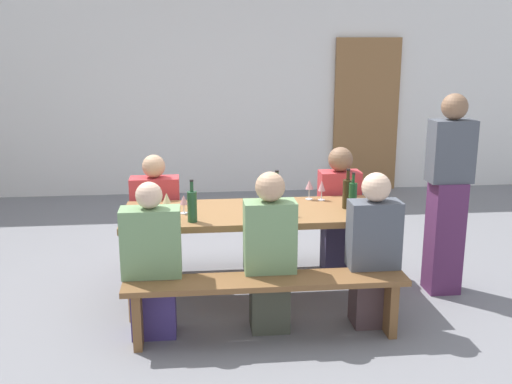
{
  "coord_description": "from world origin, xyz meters",
  "views": [
    {
      "loc": [
        -0.48,
        -4.56,
        2.05
      ],
      "look_at": [
        0.0,
        0.0,
        0.9
      ],
      "focal_mm": 42.3,
      "sensor_mm": 36.0,
      "label": 1
    }
  ],
  "objects_px": {
    "wine_bottle_2": "(353,197)",
    "seated_guest_near_1": "(270,255)",
    "seated_guest_near_2": "(373,253)",
    "seated_guest_far_1": "(339,212)",
    "bench_near": "(266,291)",
    "wine_glass_1": "(167,199)",
    "wine_glass_3": "(322,187)",
    "wine_glass_2": "(309,185)",
    "seated_guest_far_0": "(156,222)",
    "wooden_door": "(366,115)",
    "bench_far": "(248,232)",
    "wine_glass_0": "(184,201)",
    "wine_bottle_3": "(347,193)",
    "standing_host": "(447,197)",
    "seated_guest_near_0": "(152,265)",
    "wine_bottle_1": "(192,206)",
    "tasting_table": "(256,220)",
    "wine_bottle_0": "(277,197)"
  },
  "relations": [
    {
      "from": "wine_bottle_2",
      "to": "seated_guest_near_1",
      "type": "height_order",
      "value": "seated_guest_near_1"
    },
    {
      "from": "seated_guest_near_2",
      "to": "seated_guest_far_1",
      "type": "xyz_separation_m",
      "value": [
        0.0,
        1.07,
        0.0
      ]
    },
    {
      "from": "bench_near",
      "to": "wine_glass_1",
      "type": "distance_m",
      "value": 1.1
    },
    {
      "from": "bench_near",
      "to": "wine_glass_3",
      "type": "bearing_deg",
      "value": 58.27
    },
    {
      "from": "seated_guest_near_1",
      "to": "wine_glass_1",
      "type": "bearing_deg",
      "value": 54.39
    },
    {
      "from": "wine_glass_2",
      "to": "seated_guest_far_0",
      "type": "bearing_deg",
      "value": 169.34
    },
    {
      "from": "wine_glass_3",
      "to": "wooden_door",
      "type": "bearing_deg",
      "value": 68.18
    },
    {
      "from": "bench_near",
      "to": "bench_far",
      "type": "relative_size",
      "value": 1.0
    },
    {
      "from": "bench_near",
      "to": "wine_glass_0",
      "type": "xyz_separation_m",
      "value": [
        -0.57,
        0.66,
        0.5
      ]
    },
    {
      "from": "seated_guest_near_2",
      "to": "wine_bottle_3",
      "type": "bearing_deg",
      "value": 7.19
    },
    {
      "from": "standing_host",
      "to": "seated_guest_near_0",
      "type": "bearing_deg",
      "value": 12.81
    },
    {
      "from": "standing_host",
      "to": "wine_bottle_1",
      "type": "bearing_deg",
      "value": 7.07
    },
    {
      "from": "wooden_door",
      "to": "wine_bottle_3",
      "type": "relative_size",
      "value": 6.55
    },
    {
      "from": "wooden_door",
      "to": "seated_guest_far_0",
      "type": "distance_m",
      "value": 4.13
    },
    {
      "from": "wine_bottle_1",
      "to": "wine_bottle_3",
      "type": "height_order",
      "value": "wine_bottle_3"
    },
    {
      "from": "seated_guest_near_0",
      "to": "seated_guest_far_0",
      "type": "height_order",
      "value": "seated_guest_near_0"
    },
    {
      "from": "bench_far",
      "to": "seated_guest_near_1",
      "type": "height_order",
      "value": "seated_guest_near_1"
    },
    {
      "from": "wine_glass_1",
      "to": "wine_glass_3",
      "type": "distance_m",
      "value": 1.3
    },
    {
      "from": "wine_glass_0",
      "to": "seated_guest_near_1",
      "type": "relative_size",
      "value": 0.12
    },
    {
      "from": "seated_guest_near_2",
      "to": "standing_host",
      "type": "xyz_separation_m",
      "value": [
        0.77,
        0.54,
        0.26
      ]
    },
    {
      "from": "wooden_door",
      "to": "bench_near",
      "type": "height_order",
      "value": "wooden_door"
    },
    {
      "from": "bench_near",
      "to": "bench_far",
      "type": "bearing_deg",
      "value": 90.0
    },
    {
      "from": "wine_glass_0",
      "to": "standing_host",
      "type": "xyz_separation_m",
      "value": [
        2.14,
        0.03,
        -0.04
      ]
    },
    {
      "from": "wine_bottle_3",
      "to": "wine_glass_1",
      "type": "height_order",
      "value": "wine_bottle_3"
    },
    {
      "from": "wine_bottle_1",
      "to": "seated_guest_far_0",
      "type": "xyz_separation_m",
      "value": [
        -0.32,
        0.79,
        -0.35
      ]
    },
    {
      "from": "wine_bottle_3",
      "to": "seated_guest_far_0",
      "type": "height_order",
      "value": "seated_guest_far_0"
    },
    {
      "from": "tasting_table",
      "to": "wine_glass_0",
      "type": "height_order",
      "value": "wine_glass_0"
    },
    {
      "from": "seated_guest_near_1",
      "to": "wine_glass_2",
      "type": "bearing_deg",
      "value": -28.08
    },
    {
      "from": "wine_bottle_1",
      "to": "seated_guest_near_1",
      "type": "xyz_separation_m",
      "value": [
        0.54,
        -0.28,
        -0.31
      ]
    },
    {
      "from": "tasting_table",
      "to": "wine_bottle_3",
      "type": "height_order",
      "value": "wine_bottle_3"
    },
    {
      "from": "seated_guest_near_1",
      "to": "tasting_table",
      "type": "bearing_deg",
      "value": 4.48
    },
    {
      "from": "wine_glass_2",
      "to": "seated_guest_near_0",
      "type": "distance_m",
      "value": 1.56
    },
    {
      "from": "wooden_door",
      "to": "wine_glass_2",
      "type": "xyz_separation_m",
      "value": [
        -1.43,
        -3.3,
        -0.18
      ]
    },
    {
      "from": "seated_guest_near_0",
      "to": "wine_bottle_2",
      "type": "bearing_deg",
      "value": -74.55
    },
    {
      "from": "wine_glass_0",
      "to": "wine_glass_3",
      "type": "relative_size",
      "value": 0.86
    },
    {
      "from": "wine_bottle_1",
      "to": "wine_glass_2",
      "type": "height_order",
      "value": "wine_bottle_1"
    },
    {
      "from": "wine_bottle_1",
      "to": "seated_guest_far_0",
      "type": "bearing_deg",
      "value": 112.09
    },
    {
      "from": "wine_glass_1",
      "to": "wooden_door",
      "type": "bearing_deg",
      "value": 53.98
    },
    {
      "from": "seated_guest_near_0",
      "to": "seated_guest_near_2",
      "type": "height_order",
      "value": "seated_guest_near_2"
    },
    {
      "from": "wooden_door",
      "to": "wine_glass_3",
      "type": "relative_size",
      "value": 12.29
    },
    {
      "from": "wine_bottle_2",
      "to": "bench_far",
      "type": "bearing_deg",
      "value": 133.33
    },
    {
      "from": "bench_far",
      "to": "wine_bottle_0",
      "type": "distance_m",
      "value": 0.94
    },
    {
      "from": "bench_far",
      "to": "seated_guest_near_1",
      "type": "relative_size",
      "value": 1.68
    },
    {
      "from": "seated_guest_far_0",
      "to": "wooden_door",
      "type": "bearing_deg",
      "value": 138.13
    },
    {
      "from": "bench_far",
      "to": "wine_glass_1",
      "type": "relative_size",
      "value": 12.14
    },
    {
      "from": "wine_bottle_2",
      "to": "seated_guest_near_2",
      "type": "bearing_deg",
      "value": -83.24
    },
    {
      "from": "wine_glass_3",
      "to": "seated_guest_near_2",
      "type": "height_order",
      "value": "seated_guest_near_2"
    },
    {
      "from": "tasting_table",
      "to": "seated_guest_near_0",
      "type": "height_order",
      "value": "seated_guest_near_0"
    },
    {
      "from": "bench_near",
      "to": "seated_guest_near_1",
      "type": "xyz_separation_m",
      "value": [
        0.04,
        0.15,
        0.21
      ]
    },
    {
      "from": "seated_guest_far_0",
      "to": "wine_glass_0",
      "type": "bearing_deg",
      "value": 24.34
    }
  ]
}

